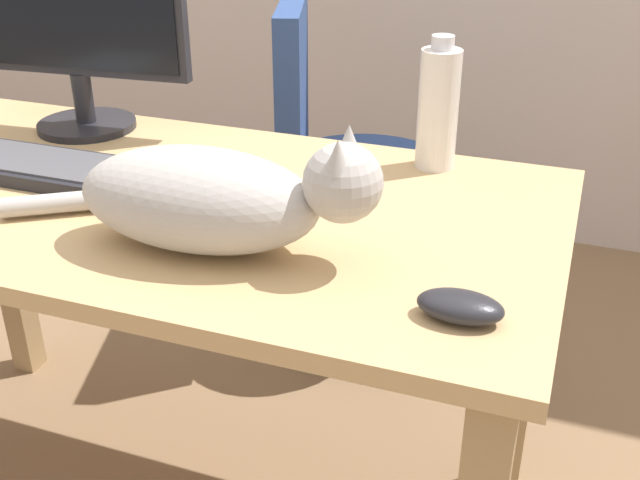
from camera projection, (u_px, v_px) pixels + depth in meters
name	position (u px, v px, depth m)	size (l,w,h in m)	color
desk	(159.00, 247.00, 1.37)	(1.38, 0.70, 0.72)	tan
office_chair	(345.00, 204.00, 2.07)	(0.50, 0.48, 0.91)	black
monitor	(71.00, 18.00, 1.51)	(0.48, 0.20, 0.41)	#232328
keyboard	(21.00, 164.00, 1.40)	(0.44, 0.15, 0.03)	#232328
cat	(213.00, 197.00, 1.10)	(0.61, 0.21, 0.20)	#B2ADA8
computer_mouse	(460.00, 306.00, 0.96)	(0.11, 0.06, 0.04)	#232328
water_bottle	(438.00, 108.00, 1.37)	(0.07, 0.07, 0.24)	silver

